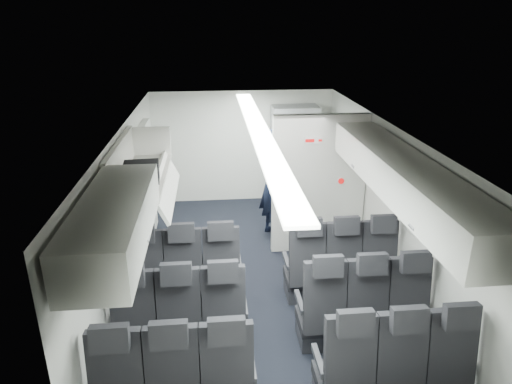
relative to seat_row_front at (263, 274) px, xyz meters
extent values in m
cube|color=black|center=(0.00, 0.53, -0.41)|extent=(3.40, 6.00, 0.01)
cube|color=silver|center=(0.00, 0.53, 1.75)|extent=(3.40, 6.00, 0.01)
cube|color=silver|center=(0.00, 3.53, 0.67)|extent=(3.40, 0.01, 2.15)
cube|color=silver|center=(0.00, -2.47, 0.67)|extent=(3.40, 0.01, 2.15)
cube|color=silver|center=(-1.70, 0.53, 0.67)|extent=(0.01, 6.00, 2.15)
cube|color=silver|center=(1.70, 0.53, 0.67)|extent=(0.01, 6.00, 2.15)
cube|color=white|center=(0.00, 0.53, 1.71)|extent=(0.25, 5.52, 0.03)
cube|color=black|center=(-1.42, 0.08, -0.13)|extent=(0.44, 0.46, 0.12)
cube|color=#2D2D33|center=(-1.42, 0.08, -0.29)|extent=(0.42, 0.42, 0.22)
cube|color=black|center=(-1.42, -0.14, 0.32)|extent=(0.44, 0.20, 0.80)
cube|color=black|center=(-1.42, -0.19, 0.72)|extent=(0.30, 0.12, 0.23)
cube|color=#2D2D33|center=(-1.64, 0.05, 0.15)|extent=(0.05, 0.40, 0.06)
cube|color=#2D2D33|center=(-1.20, 0.05, 0.15)|extent=(0.05, 0.40, 0.06)
cube|color=black|center=(-0.97, 0.08, -0.13)|extent=(0.44, 0.46, 0.12)
cube|color=#2D2D33|center=(-0.97, 0.08, -0.29)|extent=(0.42, 0.42, 0.22)
cube|color=black|center=(-0.97, -0.14, 0.32)|extent=(0.44, 0.20, 0.80)
cube|color=black|center=(-0.97, -0.19, 0.72)|extent=(0.30, 0.12, 0.23)
cube|color=#2D2D33|center=(-1.19, 0.05, 0.15)|extent=(0.05, 0.40, 0.06)
cube|color=#2D2D33|center=(-0.75, 0.05, 0.15)|extent=(0.05, 0.40, 0.06)
cube|color=black|center=(-0.52, 0.08, -0.13)|extent=(0.44, 0.46, 0.12)
cube|color=#2D2D33|center=(-0.52, 0.08, -0.29)|extent=(0.42, 0.42, 0.22)
cube|color=black|center=(-0.52, -0.14, 0.32)|extent=(0.44, 0.20, 0.80)
cube|color=black|center=(-0.52, -0.19, 0.72)|extent=(0.30, 0.12, 0.23)
cube|color=#2D2D33|center=(-0.74, 0.05, 0.15)|extent=(0.05, 0.40, 0.06)
cube|color=#2D2D33|center=(-0.30, 0.05, 0.15)|extent=(0.05, 0.40, 0.06)
cube|color=black|center=(0.52, 0.08, -0.13)|extent=(0.44, 0.46, 0.12)
cube|color=#2D2D33|center=(0.52, 0.08, -0.29)|extent=(0.42, 0.42, 0.22)
cube|color=black|center=(0.52, -0.14, 0.32)|extent=(0.44, 0.20, 0.80)
cube|color=black|center=(0.52, -0.19, 0.72)|extent=(0.30, 0.12, 0.23)
cube|color=#2D2D33|center=(0.30, 0.05, 0.15)|extent=(0.05, 0.40, 0.06)
cube|color=#2D2D33|center=(0.74, 0.05, 0.15)|extent=(0.05, 0.40, 0.06)
cube|color=black|center=(0.97, 0.08, -0.13)|extent=(0.44, 0.46, 0.12)
cube|color=#2D2D33|center=(0.97, 0.08, -0.29)|extent=(0.42, 0.42, 0.22)
cube|color=black|center=(0.97, -0.14, 0.32)|extent=(0.44, 0.20, 0.80)
cube|color=black|center=(0.97, -0.19, 0.72)|extent=(0.30, 0.12, 0.23)
cube|color=#2D2D33|center=(0.75, 0.05, 0.15)|extent=(0.05, 0.40, 0.06)
cube|color=#2D2D33|center=(1.19, 0.05, 0.15)|extent=(0.05, 0.40, 0.06)
cube|color=black|center=(1.42, 0.08, -0.13)|extent=(0.44, 0.46, 0.12)
cube|color=#2D2D33|center=(1.42, 0.08, -0.29)|extent=(0.42, 0.42, 0.22)
cube|color=black|center=(1.42, -0.14, 0.32)|extent=(0.44, 0.20, 0.80)
cube|color=black|center=(1.42, -0.19, 0.72)|extent=(0.30, 0.12, 0.23)
cube|color=#2D2D33|center=(1.20, 0.05, 0.15)|extent=(0.05, 0.40, 0.06)
cube|color=#2D2D33|center=(1.64, 0.05, 0.15)|extent=(0.05, 0.40, 0.06)
cube|color=black|center=(-1.42, -0.82, -0.13)|extent=(0.44, 0.46, 0.12)
cube|color=#2D2D33|center=(-1.42, -0.82, -0.29)|extent=(0.42, 0.42, 0.22)
cube|color=black|center=(-1.42, -1.04, 0.32)|extent=(0.44, 0.20, 0.80)
cube|color=black|center=(-1.42, -1.09, 0.72)|extent=(0.30, 0.12, 0.23)
cube|color=#2D2D33|center=(-1.64, -0.85, 0.15)|extent=(0.05, 0.40, 0.06)
cube|color=#2D2D33|center=(-1.20, -0.85, 0.15)|extent=(0.05, 0.40, 0.06)
cube|color=black|center=(-0.97, -0.82, -0.13)|extent=(0.44, 0.46, 0.12)
cube|color=#2D2D33|center=(-0.97, -0.82, -0.29)|extent=(0.42, 0.42, 0.22)
cube|color=black|center=(-0.97, -1.04, 0.32)|extent=(0.44, 0.20, 0.80)
cube|color=black|center=(-0.97, -1.09, 0.72)|extent=(0.30, 0.12, 0.23)
cube|color=#2D2D33|center=(-1.19, -0.85, 0.15)|extent=(0.05, 0.40, 0.06)
cube|color=#2D2D33|center=(-0.75, -0.85, 0.15)|extent=(0.05, 0.40, 0.06)
cube|color=black|center=(-0.52, -0.82, -0.13)|extent=(0.44, 0.46, 0.12)
cube|color=#2D2D33|center=(-0.52, -0.82, -0.29)|extent=(0.42, 0.42, 0.22)
cube|color=black|center=(-0.52, -1.04, 0.32)|extent=(0.44, 0.20, 0.80)
cube|color=black|center=(-0.52, -1.09, 0.72)|extent=(0.30, 0.12, 0.23)
cube|color=#2D2D33|center=(-0.74, -0.85, 0.15)|extent=(0.05, 0.40, 0.06)
cube|color=#2D2D33|center=(-0.30, -0.85, 0.15)|extent=(0.05, 0.40, 0.06)
cube|color=black|center=(0.52, -0.82, -0.13)|extent=(0.44, 0.46, 0.12)
cube|color=#2D2D33|center=(0.52, -0.82, -0.29)|extent=(0.42, 0.42, 0.22)
cube|color=black|center=(0.52, -1.04, 0.32)|extent=(0.44, 0.20, 0.80)
cube|color=black|center=(0.52, -1.09, 0.72)|extent=(0.30, 0.12, 0.23)
cube|color=#2D2D33|center=(0.30, -0.85, 0.15)|extent=(0.05, 0.40, 0.06)
cube|color=#2D2D33|center=(0.74, -0.85, 0.15)|extent=(0.05, 0.40, 0.06)
cube|color=black|center=(0.97, -0.82, -0.13)|extent=(0.44, 0.46, 0.12)
cube|color=#2D2D33|center=(0.97, -0.82, -0.29)|extent=(0.42, 0.42, 0.22)
cube|color=black|center=(0.97, -1.04, 0.32)|extent=(0.44, 0.20, 0.80)
cube|color=black|center=(0.97, -1.09, 0.72)|extent=(0.30, 0.12, 0.23)
cube|color=#2D2D33|center=(0.75, -0.85, 0.15)|extent=(0.05, 0.40, 0.06)
cube|color=#2D2D33|center=(1.19, -0.85, 0.15)|extent=(0.05, 0.40, 0.06)
cube|color=black|center=(1.42, -0.82, -0.13)|extent=(0.44, 0.46, 0.12)
cube|color=#2D2D33|center=(1.42, -0.82, -0.29)|extent=(0.42, 0.42, 0.22)
cube|color=black|center=(1.42, -1.04, 0.32)|extent=(0.44, 0.20, 0.80)
cube|color=black|center=(1.42, -1.09, 0.72)|extent=(0.30, 0.12, 0.23)
cube|color=#2D2D33|center=(1.20, -0.85, 0.15)|extent=(0.05, 0.40, 0.06)
cube|color=#2D2D33|center=(1.64, -0.85, 0.15)|extent=(0.05, 0.40, 0.06)
cube|color=black|center=(-1.42, -1.94, 0.32)|extent=(0.44, 0.20, 0.80)
cube|color=black|center=(-1.42, -1.99, 0.72)|extent=(0.30, 0.12, 0.23)
cube|color=#2D2D33|center=(-1.64, -1.75, 0.15)|extent=(0.05, 0.40, 0.06)
cube|color=#2D2D33|center=(-1.20, -1.75, 0.15)|extent=(0.05, 0.40, 0.06)
cube|color=black|center=(-0.97, -1.94, 0.32)|extent=(0.44, 0.20, 0.80)
cube|color=black|center=(-0.97, -1.99, 0.72)|extent=(0.30, 0.12, 0.23)
cube|color=#2D2D33|center=(-1.19, -1.75, 0.15)|extent=(0.05, 0.40, 0.06)
cube|color=#2D2D33|center=(-0.75, -1.75, 0.15)|extent=(0.05, 0.40, 0.06)
cube|color=black|center=(-0.52, -1.94, 0.32)|extent=(0.44, 0.20, 0.80)
cube|color=black|center=(-0.52, -1.99, 0.72)|extent=(0.30, 0.12, 0.23)
cube|color=#2D2D33|center=(-0.74, -1.75, 0.15)|extent=(0.05, 0.40, 0.06)
cube|color=#2D2D33|center=(-0.30, -1.75, 0.15)|extent=(0.05, 0.40, 0.06)
cube|color=black|center=(0.52, -1.72, -0.13)|extent=(0.44, 0.46, 0.12)
cube|color=black|center=(0.52, -1.94, 0.32)|extent=(0.44, 0.20, 0.80)
cube|color=black|center=(0.52, -1.99, 0.72)|extent=(0.30, 0.12, 0.23)
cube|color=#2D2D33|center=(0.30, -1.75, 0.15)|extent=(0.05, 0.40, 0.06)
cube|color=#2D2D33|center=(0.74, -1.75, 0.15)|extent=(0.05, 0.40, 0.06)
cube|color=black|center=(0.97, -1.72, -0.13)|extent=(0.44, 0.46, 0.12)
cube|color=black|center=(0.97, -1.94, 0.32)|extent=(0.44, 0.20, 0.80)
cube|color=black|center=(0.97, -1.99, 0.72)|extent=(0.30, 0.12, 0.23)
cube|color=#2D2D33|center=(0.75, -1.75, 0.15)|extent=(0.05, 0.40, 0.06)
cube|color=#2D2D33|center=(1.19, -1.75, 0.15)|extent=(0.05, 0.40, 0.06)
cube|color=black|center=(1.42, -1.72, -0.13)|extent=(0.44, 0.46, 0.12)
cube|color=black|center=(1.42, -1.94, 0.32)|extent=(0.44, 0.20, 0.80)
cube|color=black|center=(1.42, -1.99, 0.72)|extent=(0.30, 0.12, 0.23)
cube|color=#2D2D33|center=(1.20, -1.75, 0.15)|extent=(0.05, 0.40, 0.06)
cube|color=#2D2D33|center=(1.64, -1.75, 0.15)|extent=(0.05, 0.40, 0.06)
cube|color=silver|center=(-1.40, -1.47, 1.46)|extent=(0.52, 1.80, 0.40)
cylinder|color=slate|center=(-1.15, -1.47, 1.30)|extent=(0.04, 0.10, 0.04)
cube|color=#9E9E93|center=(-1.40, 0.28, 1.26)|extent=(0.52, 1.70, 0.04)
cube|color=silver|center=(-1.66, 0.28, 1.46)|extent=(0.06, 1.70, 0.44)
cube|color=silver|center=(-1.40, -0.55, 1.46)|extent=(0.52, 0.04, 0.40)
cube|color=silver|center=(-1.40, 1.11, 1.46)|extent=(0.52, 0.04, 0.40)
cube|color=silver|center=(-1.15, 0.28, 1.15)|extent=(0.21, 1.61, 0.38)
cube|color=silver|center=(1.40, -1.47, 1.46)|extent=(0.52, 1.80, 0.40)
cylinder|color=slate|center=(1.15, -1.47, 1.30)|extent=(0.04, 0.10, 0.04)
cube|color=silver|center=(1.40, 0.28, 1.46)|extent=(0.52, 1.70, 0.40)
cylinder|color=slate|center=(1.15, 0.28, 1.30)|extent=(0.04, 0.10, 0.04)
cube|color=silver|center=(0.98, 1.33, 0.67)|extent=(1.40, 0.12, 2.13)
cube|color=white|center=(0.85, 1.26, 1.38)|extent=(0.24, 0.01, 0.10)
cube|color=red|center=(0.80, 1.25, 1.38)|extent=(0.13, 0.01, 0.04)
cube|color=red|center=(0.95, 1.25, 1.38)|extent=(0.05, 0.01, 0.03)
cylinder|color=white|center=(1.30, 1.26, 0.75)|extent=(0.11, 0.01, 0.11)
cylinder|color=red|center=(1.30, 1.26, 0.75)|extent=(0.09, 0.01, 0.09)
cube|color=#939399|center=(0.95, 3.25, 0.55)|extent=(0.85, 0.50, 1.90)
cube|color=#3F3F42|center=(0.95, 2.99, 0.10)|extent=(0.80, 0.01, 0.02)
cube|color=#3F3F42|center=(0.95, 2.99, 0.60)|extent=(0.80, 0.01, 0.02)
cube|color=#3F3F42|center=(0.95, 2.99, 1.10)|extent=(0.80, 0.01, 0.02)
cube|color=silver|center=(-1.64, 2.08, 0.55)|extent=(0.10, 0.92, 1.86)
cylinder|color=black|center=(-1.58, 2.08, 1.05)|extent=(0.03, 0.22, 0.22)
cube|color=gold|center=(-1.58, 2.38, 0.60)|extent=(0.02, 0.10, 0.75)
cylinder|color=white|center=(-1.67, 1.33, 0.90)|extent=(0.01, 0.11, 0.11)
cylinder|color=red|center=(-1.66, 1.33, 0.90)|extent=(0.01, 0.09, 0.09)
imported|color=black|center=(0.38, 1.89, 0.51)|extent=(0.64, 0.77, 1.82)
cube|color=black|center=(-1.37, -0.07, 1.42)|extent=(0.40, 0.29, 0.23)
cube|color=white|center=(0.57, 1.84, 0.70)|extent=(0.21, 0.05, 0.15)
camera|label=1|loc=(-0.58, -4.94, 3.04)|focal=32.00mm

